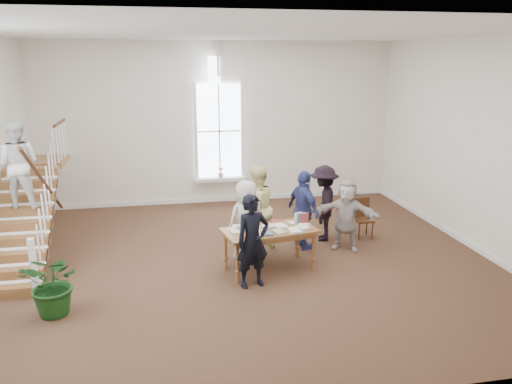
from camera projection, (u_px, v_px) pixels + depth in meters
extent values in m
plane|color=#412C19|center=(246.00, 261.00, 10.28)|extent=(10.00, 10.00, 0.00)
plane|color=silver|center=(219.00, 124.00, 13.96)|extent=(10.00, 0.00, 10.00)
plane|color=silver|center=(315.00, 229.00, 5.43)|extent=(10.00, 0.00, 10.00)
plane|color=silver|center=(477.00, 145.00, 10.60)|extent=(0.00, 9.00, 9.00)
plane|color=white|center=(245.00, 32.00, 9.10)|extent=(10.00, 10.00, 0.00)
cube|color=white|center=(221.00, 179.00, 14.19)|extent=(1.45, 0.28, 0.10)
plane|color=white|center=(219.00, 131.00, 13.96)|extent=(2.60, 0.00, 2.60)
plane|color=white|center=(218.00, 73.00, 13.54)|extent=(0.60, 0.60, 0.85)
cube|color=white|center=(220.00, 199.00, 14.50)|extent=(10.00, 0.04, 0.12)
imported|color=pink|center=(221.00, 172.00, 14.11)|extent=(0.17, 0.17, 0.30)
cube|color=brown|center=(9.00, 291.00, 8.71)|extent=(1.10, 0.30, 0.20)
cube|color=brown|center=(12.00, 274.00, 8.94)|extent=(1.10, 0.30, 0.20)
cube|color=brown|center=(16.00, 257.00, 9.17)|extent=(1.10, 0.30, 0.20)
cube|color=brown|center=(18.00, 241.00, 9.41)|extent=(1.10, 0.30, 0.20)
cube|color=brown|center=(21.00, 226.00, 9.64)|extent=(1.10, 0.30, 0.20)
cube|color=brown|center=(24.00, 212.00, 9.87)|extent=(1.10, 0.30, 0.20)
cube|color=brown|center=(27.00, 198.00, 10.10)|extent=(1.10, 0.30, 0.20)
cube|color=brown|center=(29.00, 185.00, 10.33)|extent=(1.10, 0.30, 0.20)
cube|color=brown|center=(31.00, 172.00, 10.57)|extent=(1.10, 0.30, 0.20)
cube|color=brown|center=(41.00, 162.00, 11.41)|extent=(1.10, 1.20, 0.12)
cube|color=white|center=(34.00, 269.00, 8.54)|extent=(0.10, 0.10, 1.10)
cylinder|color=#3C2110|center=(44.00, 182.00, 9.51)|extent=(0.07, 2.74, 1.86)
imported|color=silver|center=(18.00, 164.00, 9.62)|extent=(0.94, 0.79, 1.72)
cube|color=brown|center=(269.00, 230.00, 9.65)|extent=(1.92, 1.22, 0.05)
cube|color=brown|center=(269.00, 234.00, 9.67)|extent=(1.78, 1.08, 0.10)
cylinder|color=brown|center=(237.00, 263.00, 9.17)|extent=(0.07, 0.07, 0.79)
cylinder|color=brown|center=(313.00, 251.00, 9.74)|extent=(0.07, 0.07, 0.79)
cylinder|color=brown|center=(225.00, 250.00, 9.79)|extent=(0.07, 0.07, 0.79)
cylinder|color=brown|center=(298.00, 240.00, 10.36)|extent=(0.07, 0.07, 0.79)
cube|color=silver|center=(237.00, 231.00, 9.53)|extent=(0.25, 0.32, 0.03)
cube|color=beige|center=(294.00, 222.00, 10.02)|extent=(0.28, 0.24, 0.02)
cube|color=tan|center=(260.00, 235.00, 9.31)|extent=(0.17, 0.24, 0.02)
cube|color=silver|center=(278.00, 226.00, 9.81)|extent=(0.27, 0.27, 0.04)
cube|color=#4C5972|center=(243.00, 229.00, 9.59)|extent=(0.27, 0.27, 0.06)
cube|color=maroon|center=(277.00, 222.00, 10.03)|extent=(0.25, 0.30, 0.02)
cube|color=white|center=(281.00, 226.00, 9.74)|extent=(0.24, 0.27, 0.05)
cube|color=#BFB299|center=(304.00, 227.00, 9.73)|extent=(0.22, 0.30, 0.03)
cube|color=silver|center=(254.00, 227.00, 9.75)|extent=(0.22, 0.27, 0.03)
cube|color=beige|center=(268.00, 227.00, 9.71)|extent=(0.27, 0.24, 0.05)
cube|color=tan|center=(279.00, 232.00, 9.46)|extent=(0.29, 0.33, 0.03)
cube|color=silver|center=(304.00, 224.00, 9.91)|extent=(0.25, 0.30, 0.03)
cube|color=#4C5972|center=(267.00, 233.00, 9.36)|extent=(0.21, 0.24, 0.04)
cube|color=maroon|center=(249.00, 236.00, 9.21)|extent=(0.23, 0.22, 0.05)
cube|color=white|center=(295.00, 230.00, 9.52)|extent=(0.22, 0.32, 0.04)
cube|color=#BFB299|center=(263.00, 232.00, 9.44)|extent=(0.17, 0.29, 0.03)
cube|color=silver|center=(237.00, 227.00, 9.68)|extent=(0.15, 0.20, 0.05)
cube|color=beige|center=(303.00, 228.00, 9.67)|extent=(0.28, 0.32, 0.05)
imported|color=black|center=(253.00, 241.00, 8.94)|extent=(0.72, 0.57, 1.73)
imported|color=beige|center=(246.00, 221.00, 10.15)|extent=(0.95, 0.77, 1.68)
imported|color=#F4EE99|center=(256.00, 208.00, 10.66)|extent=(1.14, 1.06, 1.87)
imported|color=navy|center=(304.00, 210.00, 10.73)|extent=(0.75, 1.10, 1.74)
imported|color=black|center=(324.00, 203.00, 11.27)|extent=(0.98, 1.27, 1.73)
imported|color=beige|center=(346.00, 215.00, 10.73)|extent=(1.49, 1.11, 1.56)
imported|color=#133A12|center=(55.00, 284.00, 8.00)|extent=(1.23, 1.17, 1.08)
cube|color=#3C2110|center=(364.00, 220.00, 11.49)|extent=(0.40, 0.40, 0.05)
cube|color=#3C2110|center=(361.00, 207.00, 11.60)|extent=(0.40, 0.04, 0.48)
cylinder|color=#3C2110|center=(359.00, 232.00, 11.37)|extent=(0.04, 0.04, 0.42)
cylinder|color=#3C2110|center=(372.00, 231.00, 11.43)|extent=(0.04, 0.04, 0.42)
cylinder|color=#3C2110|center=(354.00, 227.00, 11.67)|extent=(0.04, 0.04, 0.42)
cylinder|color=#3C2110|center=(367.00, 226.00, 11.74)|extent=(0.04, 0.04, 0.42)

